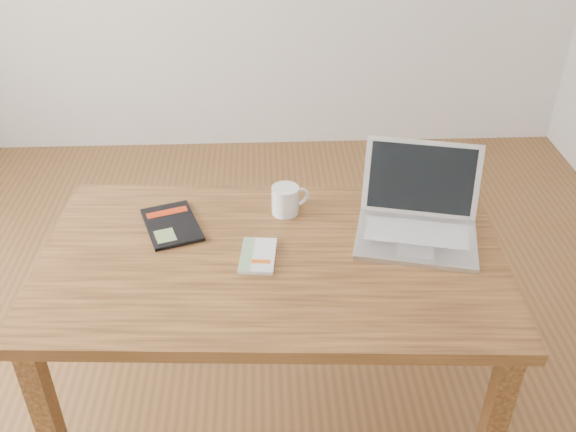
{
  "coord_description": "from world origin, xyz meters",
  "views": [
    {
      "loc": [
        0.13,
        -1.72,
        1.92
      ],
      "look_at": [
        0.2,
        -0.13,
        0.85
      ],
      "focal_mm": 40.0,
      "sensor_mm": 36.0,
      "label": 1
    }
  ],
  "objects_px": {
    "desk": "(273,278)",
    "black_guidebook": "(172,225)",
    "coffee_mug": "(286,199)",
    "laptop": "(418,217)",
    "white_guidebook": "(258,256)"
  },
  "relations": [
    {
      "from": "desk",
      "to": "laptop",
      "type": "distance_m",
      "value": 0.49
    },
    {
      "from": "coffee_mug",
      "to": "black_guidebook",
      "type": "bearing_deg",
      "value": 168.28
    },
    {
      "from": "white_guidebook",
      "to": "black_guidebook",
      "type": "height_order",
      "value": "white_guidebook"
    },
    {
      "from": "black_guidebook",
      "to": "laptop",
      "type": "distance_m",
      "value": 0.78
    },
    {
      "from": "white_guidebook",
      "to": "black_guidebook",
      "type": "xyz_separation_m",
      "value": [
        -0.27,
        0.18,
        -0.0
      ]
    },
    {
      "from": "desk",
      "to": "laptop",
      "type": "xyz_separation_m",
      "value": [
        0.46,
        0.1,
        0.14
      ]
    },
    {
      "from": "coffee_mug",
      "to": "desk",
      "type": "bearing_deg",
      "value": -124.28
    },
    {
      "from": "black_guidebook",
      "to": "coffee_mug",
      "type": "xyz_separation_m",
      "value": [
        0.37,
        0.07,
        0.04
      ]
    },
    {
      "from": "desk",
      "to": "black_guidebook",
      "type": "bearing_deg",
      "value": 155.49
    },
    {
      "from": "black_guidebook",
      "to": "coffee_mug",
      "type": "distance_m",
      "value": 0.38
    },
    {
      "from": "white_guidebook",
      "to": "laptop",
      "type": "relative_size",
      "value": 0.41
    },
    {
      "from": "laptop",
      "to": "coffee_mug",
      "type": "relative_size",
      "value": 3.48
    },
    {
      "from": "desk",
      "to": "black_guidebook",
      "type": "relative_size",
      "value": 5.27
    },
    {
      "from": "laptop",
      "to": "white_guidebook",
      "type": "bearing_deg",
      "value": -153.83
    },
    {
      "from": "laptop",
      "to": "desk",
      "type": "bearing_deg",
      "value": -153.83
    }
  ]
}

